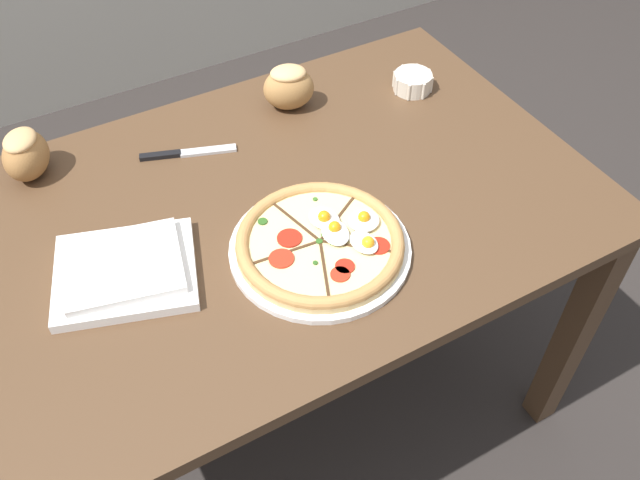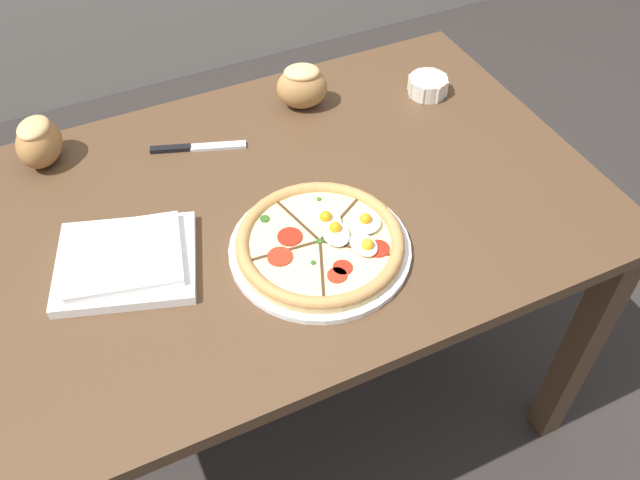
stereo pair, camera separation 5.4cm
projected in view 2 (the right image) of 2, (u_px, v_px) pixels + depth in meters
name	position (u px, v px, depth m)	size (l,w,h in m)	color
ground_plane	(274.00, 403.00, 1.84)	(12.00, 12.00, 0.00)	#2D2826
dining_table	(258.00, 246.00, 1.37)	(1.35, 0.82, 0.74)	#513823
pizza	(321.00, 244.00, 1.21)	(0.33, 0.33, 0.05)	white
ramekin_bowl	(428.00, 85.00, 1.54)	(0.09, 0.09, 0.04)	silver
napkin_folded	(126.00, 260.00, 1.19)	(0.29, 0.27, 0.04)	white
bread_piece_near	(302.00, 86.00, 1.49)	(0.13, 0.12, 0.10)	#B27F47
bread_piece_mid	(39.00, 141.00, 1.36)	(0.13, 0.14, 0.10)	#A3703D
knife_main	(197.00, 147.00, 1.42)	(0.20, 0.08, 0.01)	silver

